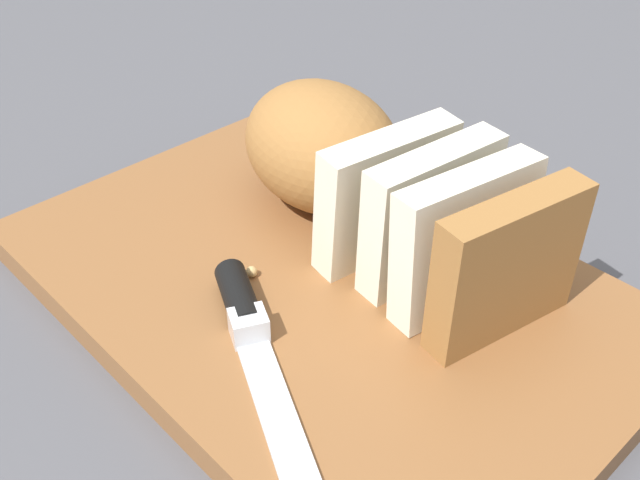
# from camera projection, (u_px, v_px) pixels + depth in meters

# --- Properties ---
(ground_plane) EXTENTS (3.00, 3.00, 0.00)m
(ground_plane) POSITION_uv_depth(u_px,v_px,m) (320.00, 299.00, 0.52)
(ground_plane) COLOR #4C4C51
(cutting_board) EXTENTS (0.44, 0.30, 0.02)m
(cutting_board) POSITION_uv_depth(u_px,v_px,m) (320.00, 287.00, 0.52)
(cutting_board) COLOR brown
(cutting_board) RESTS_ON ground_plane
(bread_loaf) EXTENTS (0.28, 0.13, 0.09)m
(bread_loaf) POSITION_uv_depth(u_px,v_px,m) (366.00, 176.00, 0.52)
(bread_loaf) COLOR #996633
(bread_loaf) RESTS_ON cutting_board
(bread_knife) EXTENTS (0.22, 0.12, 0.02)m
(bread_knife) POSITION_uv_depth(u_px,v_px,m) (252.00, 338.00, 0.45)
(bread_knife) COLOR silver
(bread_knife) RESTS_ON cutting_board
(crumb_near_knife) EXTENTS (0.00, 0.00, 0.00)m
(crumb_near_knife) POSITION_uv_depth(u_px,v_px,m) (351.00, 214.00, 0.56)
(crumb_near_knife) COLOR tan
(crumb_near_knife) RESTS_ON cutting_board
(crumb_near_loaf) EXTENTS (0.01, 0.01, 0.01)m
(crumb_near_loaf) POSITION_uv_depth(u_px,v_px,m) (252.00, 272.00, 0.51)
(crumb_near_loaf) COLOR tan
(crumb_near_loaf) RESTS_ON cutting_board
(crumb_stray_left) EXTENTS (0.00, 0.00, 0.00)m
(crumb_stray_left) POSITION_uv_depth(u_px,v_px,m) (436.00, 301.00, 0.49)
(crumb_stray_left) COLOR tan
(crumb_stray_left) RESTS_ON cutting_board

